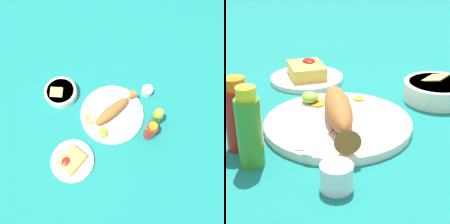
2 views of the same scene
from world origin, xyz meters
The scene contains 16 objects.
ground_plane centered at (0.00, 0.00, 0.00)m, with size 4.00×4.00×0.00m, color #146B66.
main_plate centered at (0.00, 0.00, 0.01)m, with size 0.32×0.32×0.02m, color silver.
fried_fish centered at (-0.02, 0.00, 0.05)m, with size 0.27×0.10×0.06m.
fork_near centered at (-0.07, 0.05, 0.02)m, with size 0.15×0.13×0.00m.
fork_far centered at (-0.03, 0.08, 0.02)m, with size 0.18×0.08×0.00m.
carrot_slice_near centered at (0.10, -0.08, 0.02)m, with size 0.03×0.03×0.00m, color orange.
carrot_slice_mid centered at (0.11, -0.05, 0.02)m, with size 0.02×0.02×0.00m, color orange.
carrot_slice_far centered at (0.12, 0.02, 0.02)m, with size 0.03×0.03×0.00m, color orange.
carrot_slice_extra centered at (0.09, 0.02, 0.02)m, with size 0.03×0.03×0.00m, color orange.
lime_wedge_main centered at (0.11, 0.04, 0.03)m, with size 0.05×0.04×0.03m, color #6BB233.
hot_sauce_bottle_red centered at (-0.03, 0.21, 0.07)m, with size 0.05×0.05×0.15m.
hot_sauce_bottle_green centered at (-0.10, 0.20, 0.07)m, with size 0.05×0.05×0.15m.
salt_cup centered at (-0.21, 0.07, 0.02)m, with size 0.06×0.06×0.05m.
side_plate_fries centered at (0.30, 0.00, 0.01)m, with size 0.20×0.20×0.01m, color silver.
fries_pile centered at (0.30, 0.00, 0.03)m, with size 0.11×0.09×0.04m.
guacamole_bowl centered at (0.08, -0.28, 0.03)m, with size 0.17×0.17×0.06m.
Camera 1 is at (0.32, 0.25, 1.06)m, focal length 35.00 mm.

